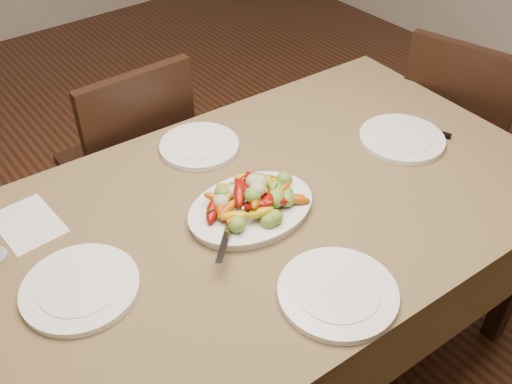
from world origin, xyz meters
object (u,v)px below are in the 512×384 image
object	(u,v)px
plate_near	(338,293)
chair_far	(125,163)
plate_far	(199,146)
plate_left	(80,288)
serving_platter	(251,210)
chair_right	(461,134)
plate_right	(402,139)
dining_table	(256,295)

from	to	relation	value
plate_near	chair_far	bearing A→B (deg)	90.05
plate_far	plate_left	bearing A→B (deg)	-150.55
serving_platter	chair_right	bearing A→B (deg)	4.46
chair_far	plate_far	distance (m)	0.53
serving_platter	plate_far	size ratio (longest dim) A/B	1.40
plate_left	plate_right	xyz separation A→B (m)	(1.11, -0.06, 0.00)
dining_table	chair_right	world-z (taller)	chair_right
serving_platter	plate_far	distance (m)	0.36
plate_near	dining_table	bearing A→B (deg)	83.63
dining_table	chair_far	size ratio (longest dim) A/B	1.94
serving_platter	plate_left	bearing A→B (deg)	176.00
chair_right	plate_near	bearing A→B (deg)	96.95
dining_table	chair_far	xyz separation A→B (m)	(-0.04, 0.78, 0.10)
chair_right	plate_right	distance (m)	0.67
chair_right	plate_near	xyz separation A→B (m)	(-1.22, -0.46, 0.29)
plate_far	chair_right	bearing A→B (deg)	-12.81
dining_table	plate_near	world-z (taller)	plate_near
plate_right	plate_near	size ratio (longest dim) A/B	0.95
chair_far	plate_left	bearing A→B (deg)	57.38
serving_platter	plate_right	distance (m)	0.61
serving_platter	plate_near	xyz separation A→B (m)	(-0.02, -0.36, -0.00)
plate_left	plate_near	bearing A→B (deg)	-39.65
dining_table	plate_far	distance (m)	0.52
chair_far	chair_right	size ratio (longest dim) A/B	1.00
dining_table	serving_platter	world-z (taller)	serving_platter
chair_right	serving_platter	world-z (taller)	chair_right
dining_table	serving_platter	xyz separation A→B (m)	(-0.02, -0.01, 0.39)
plate_right	dining_table	bearing A→B (deg)	176.69
chair_right	plate_left	world-z (taller)	chair_right
dining_table	plate_right	world-z (taller)	plate_right
chair_far	plate_right	bearing A→B (deg)	127.35
plate_right	serving_platter	bearing A→B (deg)	177.48
plate_left	plate_far	size ratio (longest dim) A/B	1.12
serving_platter	plate_left	size ratio (longest dim) A/B	1.26
dining_table	plate_far	size ratio (longest dim) A/B	7.13
serving_platter	plate_left	world-z (taller)	serving_platter
chair_right	serving_platter	distance (m)	1.24
dining_table	chair_right	bearing A→B (deg)	4.20
plate_far	plate_near	xyz separation A→B (m)	(-0.08, -0.72, 0.00)
chair_right	serving_platter	bearing A→B (deg)	80.80
serving_platter	plate_left	distance (m)	0.50
plate_left	plate_right	bearing A→B (deg)	-3.19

